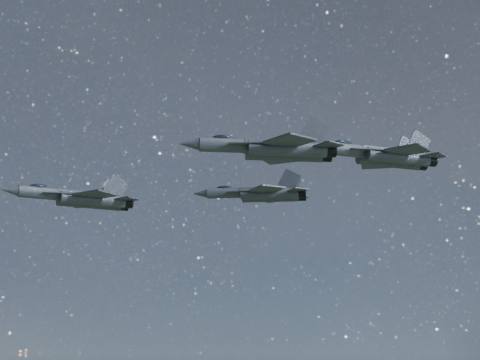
{
  "coord_description": "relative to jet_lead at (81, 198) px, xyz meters",
  "views": [
    {
      "loc": [
        -1.87,
        -82.33,
        135.17
      ],
      "look_at": [
        1.95,
        3.89,
        155.52
      ],
      "focal_mm": 55.0,
      "sensor_mm": 36.0,
      "label": 1
    }
  ],
  "objects": [
    {
      "name": "jet_left",
      "position": [
        23.15,
        14.93,
        3.99
      ],
      "size": [
        17.4,
        12.08,
        4.37
      ],
      "rotation": [
        0.0,
        0.0,
        -0.15
      ],
      "color": "#343A41"
    },
    {
      "name": "jet_lead",
      "position": [
        0.0,
        0.0,
        0.0
      ],
      "size": [
        16.33,
        10.77,
        4.18
      ],
      "rotation": [
        0.0,
        0.0,
        0.4
      ],
      "color": "#343A41"
    },
    {
      "name": "jet_right",
      "position": [
        22.03,
        -17.48,
        1.62
      ],
      "size": [
        16.51,
        11.63,
        4.17
      ],
      "rotation": [
        0.0,
        0.0,
        0.08
      ],
      "color": "#343A41"
    },
    {
      "name": "jet_slot",
      "position": [
        36.1,
        -5.9,
        4.2
      ],
      "size": [
        17.26,
        11.56,
        4.37
      ],
      "rotation": [
        0.0,
        0.0,
        0.33
      ],
      "color": "#343A41"
    }
  ]
}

